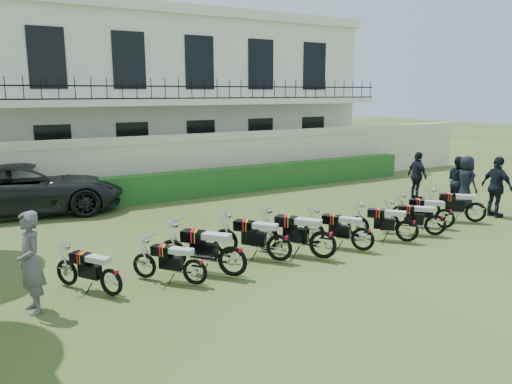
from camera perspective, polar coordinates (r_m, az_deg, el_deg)
ground at (r=12.90m, az=6.12°, el=-6.24°), size 100.00×100.00×0.00m
perimeter_wall at (r=19.51m, az=-7.87°, el=3.25°), size 30.00×0.35×2.30m
hedge at (r=19.30m, az=-4.16°, el=1.22°), size 18.00×0.60×1.00m
building at (r=24.93m, az=-13.39°, el=10.65°), size 20.40×9.60×7.40m
motorcycle_0 at (r=10.08m, az=-16.25°, el=-9.16°), size 1.00×1.50×0.94m
motorcycle_1 at (r=10.29m, az=-7.00°, el=-8.35°), size 1.19×1.35×0.94m
motorcycle_2 at (r=10.62m, az=-2.70°, el=-7.08°), size 1.42×1.69×1.15m
motorcycle_3 at (r=11.57m, az=2.69°, el=-5.65°), size 1.30×1.65×1.10m
motorcycle_4 at (r=11.82m, az=7.67°, el=-5.22°), size 1.31×1.80×1.16m
motorcycle_5 at (r=12.59m, az=12.12°, el=-4.65°), size 1.11×1.60×1.02m
motorcycle_6 at (r=13.63m, az=16.93°, el=-3.67°), size 1.26×1.49×1.02m
motorcycle_7 at (r=14.48m, az=19.85°, el=-3.03°), size 1.37×1.32×0.99m
motorcycle_8 at (r=15.32m, az=20.78°, el=-2.34°), size 1.16×1.49×0.98m
motorcycle_9 at (r=16.39m, az=23.85°, el=-1.61°), size 1.44×1.41×1.04m
suv at (r=17.75m, az=-24.53°, el=0.37°), size 6.26×3.68×1.63m
inspector at (r=9.76m, az=-24.40°, el=-7.35°), size 0.56×0.74×1.85m
officer_2 at (r=17.38m, az=25.82°, el=0.53°), size 0.60×1.18×1.92m
officer_3 at (r=18.45m, az=22.81°, el=1.10°), size 0.65×0.92×1.77m
officer_4 at (r=18.69m, az=22.10°, el=1.20°), size 0.84×0.97×1.72m
officer_5 at (r=19.19m, az=17.95°, el=1.78°), size 0.63×1.09×1.76m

